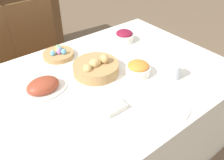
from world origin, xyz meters
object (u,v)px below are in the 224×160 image
at_px(butter_dish, 114,108).
at_px(knife, 184,96).
at_px(dinner_plate, 166,107).
at_px(spoon, 187,94).
at_px(egg_basket, 58,54).
at_px(carrot_bowl, 138,69).
at_px(bread_basket, 96,68).
at_px(drinking_cup, 174,71).
at_px(beet_salad_bowl, 124,36).
at_px(chair_far_center, 42,52).
at_px(ham_platter, 43,86).
at_px(fork, 147,120).

bearing_deg(butter_dish, knife, -22.44).
relative_size(dinner_plate, spoon, 1.57).
height_order(egg_basket, carrot_bowl, carrot_bowl).
relative_size(bread_basket, drinking_cup, 3.04).
height_order(beet_salad_bowl, butter_dish, beet_salad_bowl).
relative_size(chair_far_center, knife, 5.99).
bearing_deg(ham_platter, fork, -60.62).
relative_size(egg_basket, carrot_bowl, 1.39).
relative_size(chair_far_center, beet_salad_bowl, 6.23).
xyz_separation_m(carrot_bowl, spoon, (0.09, -0.33, -0.04)).
relative_size(carrot_bowl, knife, 1.00).
relative_size(beet_salad_bowl, dinner_plate, 0.61).
distance_m(beet_salad_bowl, fork, 0.89).
xyz_separation_m(egg_basket, carrot_bowl, (0.30, -0.52, 0.02)).
height_order(dinner_plate, knife, dinner_plate).
bearing_deg(butter_dish, beet_salad_bowl, 45.85).
relative_size(bread_basket, ham_platter, 0.99).
relative_size(ham_platter, dinner_plate, 1.20).
bearing_deg(chair_far_center, fork, -90.31).
bearing_deg(fork, knife, 3.55).
bearing_deg(bread_basket, dinner_plate, -77.27).
relative_size(spoon, butter_dish, 1.29).
relative_size(egg_basket, spoon, 1.38).
height_order(ham_platter, carrot_bowl, carrot_bowl).
xyz_separation_m(beet_salad_bowl, drinking_cup, (-0.08, -0.58, 0.00)).
height_order(dinner_plate, spoon, dinner_plate).
bearing_deg(egg_basket, bread_basket, -74.30).
bearing_deg(drinking_cup, butter_dish, -179.68).
bearing_deg(dinner_plate, carrot_bowl, 74.30).
relative_size(chair_far_center, ham_platter, 3.18).
distance_m(bread_basket, egg_basket, 0.35).
distance_m(ham_platter, drinking_cup, 0.82).
xyz_separation_m(fork, knife, (0.30, 0.00, 0.00)).
bearing_deg(knife, egg_basket, 116.61).
relative_size(knife, spoon, 1.00).
xyz_separation_m(ham_platter, dinner_plate, (0.47, -0.56, -0.02)).
distance_m(knife, drinking_cup, 0.20).
distance_m(bread_basket, carrot_bowl, 0.28).
relative_size(spoon, drinking_cup, 1.63).
height_order(bread_basket, egg_basket, bread_basket).
xyz_separation_m(chair_far_center, spoon, (0.33, -1.37, 0.23)).
height_order(chair_far_center, bread_basket, chair_far_center).
bearing_deg(egg_basket, ham_platter, -131.05).
xyz_separation_m(ham_platter, spoon, (0.65, -0.56, -0.03)).
height_order(chair_far_center, carrot_bowl, chair_far_center).
relative_size(ham_platter, butter_dish, 2.44).
height_order(spoon, butter_dish, butter_dish).
height_order(egg_basket, fork, egg_basket).
distance_m(chair_far_center, fork, 1.39).
bearing_deg(fork, bread_basket, 89.58).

